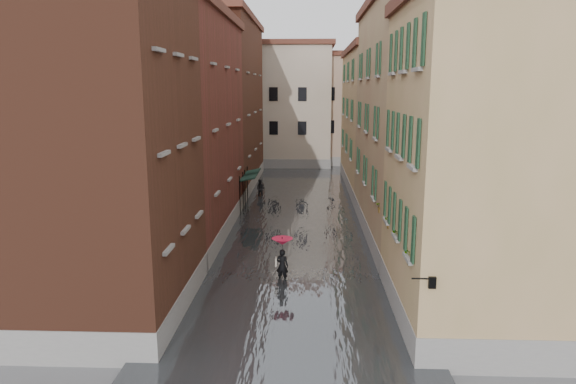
# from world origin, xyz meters

# --- Properties ---
(ground) EXTENTS (120.00, 120.00, 0.00)m
(ground) POSITION_xyz_m (0.00, 0.00, 0.00)
(ground) COLOR slate
(ground) RESTS_ON ground
(floodwater) EXTENTS (10.00, 60.00, 0.20)m
(floodwater) POSITION_xyz_m (0.00, 13.00, 0.10)
(floodwater) COLOR #464A4E
(floodwater) RESTS_ON ground
(building_left_near) EXTENTS (6.00, 8.00, 13.00)m
(building_left_near) POSITION_xyz_m (-7.00, -2.00, 6.50)
(building_left_near) COLOR brown
(building_left_near) RESTS_ON ground
(building_left_mid) EXTENTS (6.00, 14.00, 12.50)m
(building_left_mid) POSITION_xyz_m (-7.00, 9.00, 6.25)
(building_left_mid) COLOR maroon
(building_left_mid) RESTS_ON ground
(building_left_far) EXTENTS (6.00, 16.00, 14.00)m
(building_left_far) POSITION_xyz_m (-7.00, 24.00, 7.00)
(building_left_far) COLOR brown
(building_left_far) RESTS_ON ground
(building_right_near) EXTENTS (6.00, 8.00, 11.50)m
(building_right_near) POSITION_xyz_m (7.00, -2.00, 5.75)
(building_right_near) COLOR tan
(building_right_near) RESTS_ON ground
(building_right_mid) EXTENTS (6.00, 14.00, 13.00)m
(building_right_mid) POSITION_xyz_m (7.00, 9.00, 6.50)
(building_right_mid) COLOR tan
(building_right_mid) RESTS_ON ground
(building_right_far) EXTENTS (6.00, 16.00, 11.50)m
(building_right_far) POSITION_xyz_m (7.00, 24.00, 5.75)
(building_right_far) COLOR tan
(building_right_far) RESTS_ON ground
(building_end_cream) EXTENTS (12.00, 9.00, 13.00)m
(building_end_cream) POSITION_xyz_m (-3.00, 38.00, 6.50)
(building_end_cream) COLOR beige
(building_end_cream) RESTS_ON ground
(building_end_pink) EXTENTS (10.00, 9.00, 12.00)m
(building_end_pink) POSITION_xyz_m (6.00, 40.00, 6.00)
(building_end_pink) COLOR tan
(building_end_pink) RESTS_ON ground
(awning_near) EXTENTS (1.09, 2.86, 2.80)m
(awning_near) POSITION_xyz_m (-3.49, 14.79, 2.46)
(awning_near) COLOR #153025
(awning_near) RESTS_ON ground
(awning_far) EXTENTS (1.09, 2.72, 2.80)m
(awning_far) POSITION_xyz_m (-3.49, 16.40, 2.46)
(awning_far) COLOR #153025
(awning_far) RESTS_ON ground
(wall_lantern) EXTENTS (0.71, 0.22, 0.35)m
(wall_lantern) POSITION_xyz_m (4.33, -6.00, 3.01)
(wall_lantern) COLOR black
(wall_lantern) RESTS_ON ground
(window_planters) EXTENTS (0.59, 7.98, 0.84)m
(window_planters) POSITION_xyz_m (4.12, -0.75, 3.51)
(window_planters) COLOR brown
(window_planters) RESTS_ON ground
(pedestrian_main) EXTENTS (0.97, 0.97, 2.06)m
(pedestrian_main) POSITION_xyz_m (-0.47, 1.45, 1.28)
(pedestrian_main) COLOR black
(pedestrian_main) RESTS_ON ground
(pedestrian_far) EXTENTS (0.85, 0.73, 1.51)m
(pedestrian_far) POSITION_xyz_m (-3.10, 19.42, 0.75)
(pedestrian_far) COLOR black
(pedestrian_far) RESTS_ON ground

